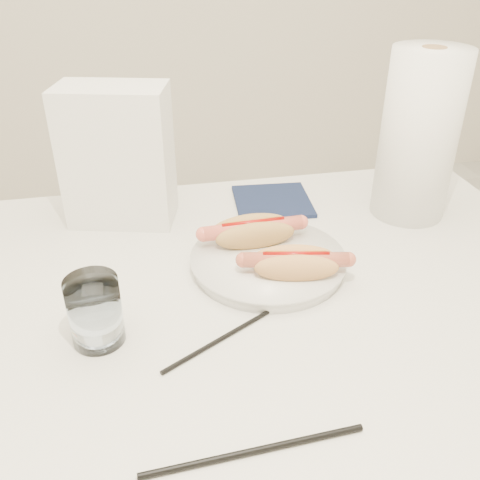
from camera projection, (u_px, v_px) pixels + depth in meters
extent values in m
cube|color=silver|center=(214.00, 307.00, 0.81)|extent=(1.20, 0.80, 0.04)
cylinder|color=silver|center=(403.00, 316.00, 1.38)|extent=(0.04, 0.04, 0.71)
cylinder|color=white|center=(268.00, 263.00, 0.86)|extent=(0.31, 0.31, 0.02)
ellipsoid|color=tan|center=(255.00, 236.00, 0.87)|extent=(0.13, 0.04, 0.05)
ellipsoid|color=tan|center=(251.00, 227.00, 0.89)|extent=(0.13, 0.04, 0.05)
ellipsoid|color=tan|center=(253.00, 237.00, 0.89)|extent=(0.12, 0.06, 0.02)
cylinder|color=#E56450|center=(253.00, 228.00, 0.88)|extent=(0.17, 0.03, 0.02)
cylinder|color=#990A05|center=(253.00, 223.00, 0.87)|extent=(0.11, 0.01, 0.01)
ellipsoid|color=#DC9956|center=(297.00, 268.00, 0.79)|extent=(0.13, 0.06, 0.04)
ellipsoid|color=#DC9956|center=(295.00, 258.00, 0.81)|extent=(0.13, 0.06, 0.04)
ellipsoid|color=#DC9956|center=(295.00, 268.00, 0.81)|extent=(0.12, 0.07, 0.02)
cylinder|color=#C05B43|center=(296.00, 260.00, 0.80)|extent=(0.16, 0.05, 0.02)
cylinder|color=#990A05|center=(296.00, 254.00, 0.79)|extent=(0.10, 0.03, 0.01)
cylinder|color=white|center=(95.00, 311.00, 0.69)|extent=(0.07, 0.07, 0.10)
cylinder|color=black|center=(223.00, 337.00, 0.71)|extent=(0.18, 0.11, 0.01)
cylinder|color=black|center=(255.00, 451.00, 0.56)|extent=(0.24, 0.02, 0.01)
cube|color=white|center=(118.00, 156.00, 0.94)|extent=(0.21, 0.15, 0.25)
cube|color=#121A38|center=(272.00, 201.00, 1.06)|extent=(0.16, 0.16, 0.01)
cylinder|color=white|center=(419.00, 136.00, 0.95)|extent=(0.16, 0.16, 0.30)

